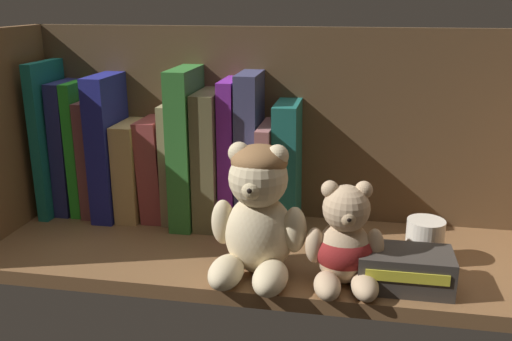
{
  "coord_description": "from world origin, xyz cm",
  "views": [
    {
      "loc": [
        8.93,
        -71.31,
        36.19
      ],
      "look_at": [
        -3.92,
        0.0,
        13.52
      ],
      "focal_mm": 39.01,
      "sensor_mm": 36.0,
      "label": 1
    }
  ],
  "objects_px": {
    "book_2": "(83,147)",
    "book_10": "(233,151)",
    "book_13": "(289,164)",
    "book_0": "(57,137)",
    "book_8": "(191,144)",
    "book_9": "(213,156)",
    "book_6": "(158,167)",
    "pillar_candle": "(424,239)",
    "book_3": "(97,156)",
    "book_1": "(70,147)",
    "book_4": "(113,145)",
    "teddy_bear_larger": "(258,215)",
    "small_product_box": "(405,269)",
    "teddy_bear_smaller": "(345,245)",
    "book_5": "(136,168)",
    "book_12": "(269,173)",
    "book_7": "(175,160)",
    "book_11": "(251,149)"
  },
  "relations": [
    {
      "from": "book_8",
      "to": "small_product_box",
      "type": "height_order",
      "value": "book_8"
    },
    {
      "from": "book_9",
      "to": "book_13",
      "type": "relative_size",
      "value": 1.07
    },
    {
      "from": "book_4",
      "to": "book_6",
      "type": "relative_size",
      "value": 1.41
    },
    {
      "from": "book_0",
      "to": "book_5",
      "type": "bearing_deg",
      "value": 0.0
    },
    {
      "from": "book_0",
      "to": "small_product_box",
      "type": "distance_m",
      "value": 0.59
    },
    {
      "from": "book_0",
      "to": "book_12",
      "type": "height_order",
      "value": "book_0"
    },
    {
      "from": "book_1",
      "to": "book_11",
      "type": "relative_size",
      "value": 0.91
    },
    {
      "from": "book_2",
      "to": "book_9",
      "type": "distance_m",
      "value": 0.22
    },
    {
      "from": "book_10",
      "to": "book_0",
      "type": "bearing_deg",
      "value": -180.0
    },
    {
      "from": "teddy_bear_smaller",
      "to": "small_product_box",
      "type": "xyz_separation_m",
      "value": [
        0.07,
        0.0,
        -0.03
      ]
    },
    {
      "from": "book_0",
      "to": "teddy_bear_larger",
      "type": "relative_size",
      "value": 1.44
    },
    {
      "from": "book_1",
      "to": "book_8",
      "type": "relative_size",
      "value": 0.89
    },
    {
      "from": "book_4",
      "to": "book_13",
      "type": "bearing_deg",
      "value": -0.0
    },
    {
      "from": "book_9",
      "to": "teddy_bear_smaller",
      "type": "distance_m",
      "value": 0.28
    },
    {
      "from": "teddy_bear_smaller",
      "to": "book_10",
      "type": "bearing_deg",
      "value": 134.7
    },
    {
      "from": "book_8",
      "to": "book_10",
      "type": "bearing_deg",
      "value": 0.0
    },
    {
      "from": "book_0",
      "to": "book_8",
      "type": "bearing_deg",
      "value": 0.0
    },
    {
      "from": "book_13",
      "to": "book_2",
      "type": "bearing_deg",
      "value": 180.0
    },
    {
      "from": "book_4",
      "to": "book_10",
      "type": "relative_size",
      "value": 1.01
    },
    {
      "from": "book_4",
      "to": "book_10",
      "type": "xyz_separation_m",
      "value": [
        0.2,
        0.0,
        -0.0
      ]
    },
    {
      "from": "book_4",
      "to": "book_6",
      "type": "height_order",
      "value": "book_4"
    },
    {
      "from": "book_6",
      "to": "book_13",
      "type": "xyz_separation_m",
      "value": [
        0.21,
        0.0,
        0.02
      ]
    },
    {
      "from": "book_6",
      "to": "teddy_bear_smaller",
      "type": "height_order",
      "value": "book_6"
    },
    {
      "from": "book_2",
      "to": "book_3",
      "type": "bearing_deg",
      "value": 0.0
    },
    {
      "from": "book_13",
      "to": "small_product_box",
      "type": "xyz_separation_m",
      "value": [
        0.17,
        -0.18,
        -0.07
      ]
    },
    {
      "from": "book_1",
      "to": "book_9",
      "type": "height_order",
      "value": "book_1"
    },
    {
      "from": "book_5",
      "to": "book_6",
      "type": "bearing_deg",
      "value": -0.0
    },
    {
      "from": "book_7",
      "to": "teddy_bear_larger",
      "type": "distance_m",
      "value": 0.24
    },
    {
      "from": "book_8",
      "to": "book_13",
      "type": "bearing_deg",
      "value": 0.0
    },
    {
      "from": "book_13",
      "to": "book_0",
      "type": "bearing_deg",
      "value": -180.0
    },
    {
      "from": "book_2",
      "to": "book_4",
      "type": "distance_m",
      "value": 0.05
    },
    {
      "from": "book_1",
      "to": "book_9",
      "type": "xyz_separation_m",
      "value": [
        0.24,
        0.0,
        -0.0
      ]
    },
    {
      "from": "book_1",
      "to": "teddy_bear_smaller",
      "type": "xyz_separation_m",
      "value": [
        0.45,
        -0.18,
        -0.06
      ]
    },
    {
      "from": "book_7",
      "to": "book_11",
      "type": "distance_m",
      "value": 0.13
    },
    {
      "from": "book_4",
      "to": "book_12",
      "type": "bearing_deg",
      "value": -0.0
    },
    {
      "from": "book_0",
      "to": "book_6",
      "type": "relative_size",
      "value": 1.53
    },
    {
      "from": "book_7",
      "to": "book_12",
      "type": "xyz_separation_m",
      "value": [
        0.15,
        0.0,
        -0.01
      ]
    },
    {
      "from": "teddy_bear_smaller",
      "to": "small_product_box",
      "type": "distance_m",
      "value": 0.08
    },
    {
      "from": "book_9",
      "to": "pillar_candle",
      "type": "relative_size",
      "value": 3.55
    },
    {
      "from": "book_2",
      "to": "book_9",
      "type": "xyz_separation_m",
      "value": [
        0.22,
        0.0,
        -0.0
      ]
    },
    {
      "from": "book_2",
      "to": "book_10",
      "type": "height_order",
      "value": "book_10"
    },
    {
      "from": "book_5",
      "to": "book_13",
      "type": "bearing_deg",
      "value": 0.0
    },
    {
      "from": "book_5",
      "to": "book_11",
      "type": "xyz_separation_m",
      "value": [
        0.19,
        -0.0,
        0.04
      ]
    },
    {
      "from": "book_8",
      "to": "pillar_candle",
      "type": "distance_m",
      "value": 0.38
    },
    {
      "from": "teddy_bear_larger",
      "to": "small_product_box",
      "type": "relative_size",
      "value": 1.52
    },
    {
      "from": "book_10",
      "to": "teddy_bear_smaller",
      "type": "bearing_deg",
      "value": -45.3
    },
    {
      "from": "book_2",
      "to": "book_8",
      "type": "distance_m",
      "value": 0.18
    },
    {
      "from": "teddy_bear_smaller",
      "to": "book_5",
      "type": "bearing_deg",
      "value": 151.89
    },
    {
      "from": "book_1",
      "to": "teddy_bear_smaller",
      "type": "relative_size",
      "value": 1.62
    },
    {
      "from": "book_8",
      "to": "book_9",
      "type": "bearing_deg",
      "value": 0.0
    }
  ]
}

